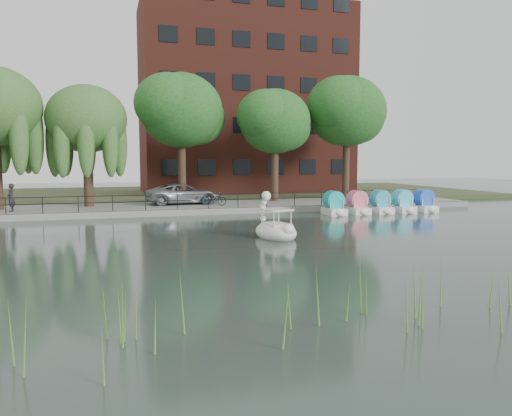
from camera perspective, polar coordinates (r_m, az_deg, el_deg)
name	(u,v)px	position (r m, az deg, el deg)	size (l,w,h in m)	color
ground_plane	(272,250)	(19.98, 1.90, -4.86)	(120.00, 120.00, 0.00)	#3A4E45
promenade	(201,207)	(35.35, -6.32, 0.06)	(40.00, 6.00, 0.40)	gray
kerb	(209,212)	(32.47, -5.40, -0.43)	(40.00, 0.25, 0.40)	gray
land_strip	(175,194)	(49.15, -9.23, 1.59)	(60.00, 22.00, 0.36)	#47512D
railing	(208,197)	(32.57, -5.48, 1.26)	(32.00, 0.05, 1.00)	black
apartment_building	(244,101)	(50.68, -1.34, 12.18)	(20.00, 10.07, 18.00)	#4C1E16
willow_mid	(86,119)	(35.74, -18.82, 9.57)	(5.32, 5.32, 8.15)	#473323
broadleaf_center	(181,111)	(37.15, -8.55, 10.91)	(6.00, 6.00, 9.25)	#473323
broadleaf_right	(275,122)	(38.23, 2.18, 9.80)	(5.40, 5.40, 8.32)	#473323
broadleaf_far	(347,112)	(41.74, 10.37, 10.76)	(6.30, 6.30, 9.71)	#473323
minivan	(184,192)	(35.89, -8.28, 1.78)	(5.97, 2.75, 1.66)	gray
bicycle	(214,198)	(34.67, -4.82, 1.13)	(1.72, 0.60, 1.00)	gray
pedestrian	(11,196)	(33.86, -26.21, 1.28)	(0.71, 0.48, 1.98)	black
swan_boat	(275,228)	(22.96, 2.20, -2.30)	(2.14, 2.81, 2.12)	white
pedal_boat_row	(380,204)	(34.40, 14.02, 0.45)	(7.95, 1.70, 1.40)	white
reed_bank	(488,293)	(12.66, 24.97, -8.85)	(24.00, 2.40, 1.20)	#669938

